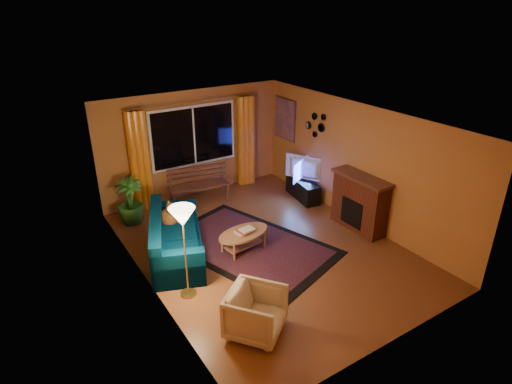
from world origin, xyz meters
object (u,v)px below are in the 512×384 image
bench (200,194)px  armchair (256,311)px  sofa (176,237)px  floor_lamp (185,253)px  tv_console (303,189)px  coffee_table (244,241)px

bench → armchair: (-1.20, -4.28, 0.17)m
sofa → floor_lamp: (-0.31, -1.13, 0.37)m
floor_lamp → tv_console: 4.30m
sofa → armchair: (0.15, -2.44, -0.03)m
floor_lamp → coffee_table: (1.44, 0.66, -0.59)m
tv_console → armchair: bearing=-126.7°
armchair → coffee_table: (0.99, 1.96, -0.19)m
sofa → bench: bearing=74.9°
bench → floor_lamp: 3.46m
armchair → tv_console: bearing=6.1°
bench → floor_lamp: bearing=-110.0°
floor_lamp → coffee_table: size_ratio=1.48×
coffee_table → bench: bearing=84.6°
armchair → tv_console: (3.37, 3.18, -0.15)m
coffee_table → sofa: bearing=157.2°
sofa → floor_lamp: floor_lamp is taller
sofa → armchair: size_ratio=2.68×
sofa → coffee_table: sofa is taller
armchair → tv_console: 4.64m
bench → floor_lamp: (-1.66, -2.98, 0.57)m
bench → floor_lamp: size_ratio=0.89×
coffee_table → floor_lamp: bearing=-155.5°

